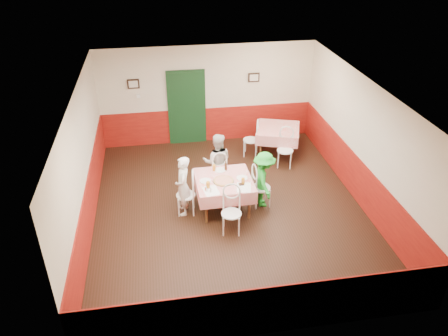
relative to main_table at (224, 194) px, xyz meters
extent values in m
plane|color=black|center=(0.11, 0.00, -0.38)|extent=(7.00, 7.00, 0.00)
plane|color=white|center=(0.11, 0.00, 2.42)|extent=(7.00, 7.00, 0.00)
cube|color=beige|center=(0.11, 3.50, 1.02)|extent=(6.00, 0.10, 2.80)
cube|color=beige|center=(0.11, -3.50, 1.02)|extent=(6.00, 0.10, 2.80)
cube|color=beige|center=(-2.89, 0.00, 1.02)|extent=(0.10, 7.00, 2.80)
cube|color=beige|center=(3.11, 0.00, 1.02)|extent=(0.10, 7.00, 2.80)
cube|color=maroon|center=(0.11, 3.49, 0.12)|extent=(6.00, 0.03, 1.00)
cube|color=maroon|center=(0.11, -3.48, 0.12)|extent=(6.00, 0.03, 1.00)
cube|color=maroon|center=(-2.87, 0.00, 0.12)|extent=(0.03, 7.00, 1.00)
cube|color=maroon|center=(3.10, 0.00, 0.12)|extent=(0.03, 7.00, 1.00)
cube|color=black|center=(-0.49, 3.45, 0.68)|extent=(0.96, 0.06, 2.10)
cube|color=black|center=(-1.89, 3.45, 1.48)|extent=(0.32, 0.03, 0.26)
cube|color=black|center=(1.41, 3.45, 1.48)|extent=(0.32, 0.03, 0.26)
cube|color=white|center=(-1.79, 3.45, 1.12)|extent=(0.10, 0.03, 0.10)
cube|color=red|center=(0.00, 0.00, 0.00)|extent=(1.24, 1.24, 0.77)
cube|color=red|center=(1.89, 2.40, 0.00)|extent=(1.42, 1.42, 0.77)
cylinder|color=#B74723|center=(-0.02, -0.07, 0.40)|extent=(0.44, 0.44, 0.03)
cylinder|color=white|center=(-0.41, 0.00, 0.39)|extent=(0.25, 0.25, 0.01)
cylinder|color=white|center=(0.40, -0.01, 0.39)|extent=(0.25, 0.25, 0.01)
cylinder|color=white|center=(-0.02, 0.41, 0.39)|extent=(0.25, 0.25, 0.01)
cylinder|color=#BF7219|center=(-0.39, -0.28, 0.46)|extent=(0.08, 0.08, 0.15)
cylinder|color=#BF7219|center=(0.38, -0.23, 0.45)|extent=(0.07, 0.07, 0.13)
cylinder|color=#BF7219|center=(-0.16, 0.42, 0.45)|extent=(0.08, 0.08, 0.14)
cylinder|color=#381C0A|center=(0.10, 0.39, 0.49)|extent=(0.06, 0.06, 0.21)
cylinder|color=silver|center=(-0.44, -0.41, 0.43)|extent=(0.04, 0.04, 0.09)
cylinder|color=silver|center=(-0.36, -0.45, 0.43)|extent=(0.04, 0.04, 0.09)
cylinder|color=#B23319|center=(-0.45, -0.38, 0.43)|extent=(0.04, 0.04, 0.09)
cube|color=white|center=(-0.34, -0.40, 0.39)|extent=(0.36, 0.44, 0.00)
cube|color=white|center=(0.36, -0.39, 0.39)|extent=(0.37, 0.45, 0.00)
cube|color=black|center=(0.33, -0.27, 0.40)|extent=(0.11, 0.09, 0.02)
imported|color=gray|center=(-0.90, -0.01, 0.32)|extent=(0.38, 0.53, 1.38)
imported|color=gray|center=(-0.01, 0.90, 0.33)|extent=(0.76, 0.64, 1.42)
imported|color=gray|center=(0.90, 0.01, 0.29)|extent=(0.51, 0.86, 1.32)
camera|label=1|loc=(-1.32, -8.00, 5.39)|focal=35.00mm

